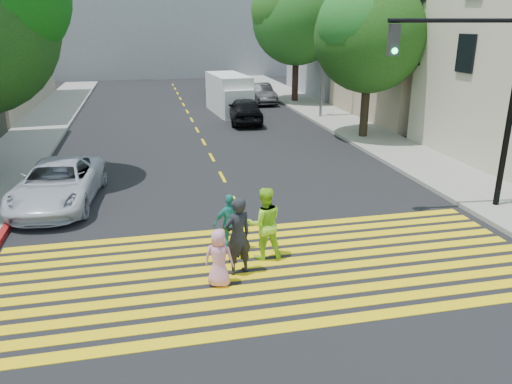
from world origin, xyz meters
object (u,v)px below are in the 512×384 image
object	(u,v)px
pedestrian_man	(238,236)
dark_car_near	(245,110)
dark_car_parked	(260,94)
pedestrian_woman	(264,223)
white_van	(230,95)
pedestrian_child	(219,258)
white_sedan	(58,184)
pedestrian_extra	(231,223)
tree_right_far	(298,15)
tree_right_near	(371,30)
silver_car	(218,85)
traffic_signal	(480,84)

from	to	relation	value
pedestrian_man	dark_car_near	world-z (taller)	pedestrian_man
dark_car_parked	dark_car_near	bearing A→B (deg)	-112.32
pedestrian_woman	white_van	distance (m)	21.02
pedestrian_child	dark_car_near	world-z (taller)	dark_car_near
white_van	pedestrian_woman	bearing A→B (deg)	-102.14
white_van	dark_car_parked	bearing A→B (deg)	46.60
pedestrian_man	white_van	size ratio (longest dim) A/B	0.36
pedestrian_man	white_sedan	bearing A→B (deg)	-71.54
white_van	pedestrian_extra	bearing A→B (deg)	-104.44
tree_right_far	dark_car_near	size ratio (longest dim) A/B	2.02
tree_right_near	tree_right_far	xyz separation A→B (m)	(0.06, 12.18, 0.82)
tree_right_near	dark_car_parked	size ratio (longest dim) A/B	1.81
pedestrian_man	pedestrian_child	world-z (taller)	pedestrian_man
white_sedan	dark_car_near	size ratio (longest dim) A/B	1.14
pedestrian_man	silver_car	bearing A→B (deg)	-118.47
white_sedan	white_van	world-z (taller)	white_van
white_sedan	tree_right_near	bearing A→B (deg)	32.31
tree_right_far	dark_car_parked	distance (m)	6.04
pedestrian_man	pedestrian_woman	world-z (taller)	pedestrian_man
tree_right_far	pedestrian_child	world-z (taller)	tree_right_far
pedestrian_woman	silver_car	world-z (taller)	pedestrian_woman
white_van	silver_car	bearing A→B (deg)	81.45
tree_right_far	pedestrian_extra	world-z (taller)	tree_right_far
pedestrian_child	pedestrian_extra	world-z (taller)	pedestrian_extra
pedestrian_man	dark_car_parked	xyz separation A→B (m)	(6.36, 25.09, -0.25)
pedestrian_child	white_sedan	distance (m)	7.75
pedestrian_man	pedestrian_woman	xyz separation A→B (m)	(0.80, 0.67, -0.02)
pedestrian_woman	silver_car	bearing A→B (deg)	-96.32
pedestrian_extra	white_van	distance (m)	20.56
pedestrian_child	dark_car_near	bearing A→B (deg)	-82.31
tree_right_far	traffic_signal	xyz separation A→B (m)	(-1.27, -22.44, -2.14)
pedestrian_man	traffic_signal	world-z (taller)	traffic_signal
pedestrian_child	white_van	size ratio (longest dim) A/B	0.25
pedestrian_child	pedestrian_extra	size ratio (longest dim) A/B	0.88
pedestrian_woman	traffic_signal	world-z (taller)	traffic_signal
pedestrian_woman	dark_car_near	size ratio (longest dim) A/B	0.42
tree_right_near	pedestrian_woman	xyz separation A→B (m)	(-8.17, -12.14, -4.37)
tree_right_near	pedestrian_extra	distance (m)	15.29
dark_car_parked	white_van	bearing A→B (deg)	-130.98
tree_right_far	white_sedan	distance (m)	24.19
pedestrian_man	pedestrian_extra	size ratio (longest dim) A/B	1.23
pedestrian_man	white_van	bearing A→B (deg)	-120.08
white_sedan	silver_car	bearing A→B (deg)	75.92
pedestrian_child	dark_car_parked	world-z (taller)	dark_car_parked
dark_car_near	dark_car_parked	world-z (taller)	dark_car_near
dark_car_near	tree_right_far	bearing A→B (deg)	-122.26
tree_right_near	white_van	size ratio (longest dim) A/B	1.46
pedestrian_child	pedestrian_extra	distance (m)	1.83
tree_right_near	dark_car_parked	distance (m)	13.37
white_van	traffic_signal	world-z (taller)	traffic_signal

